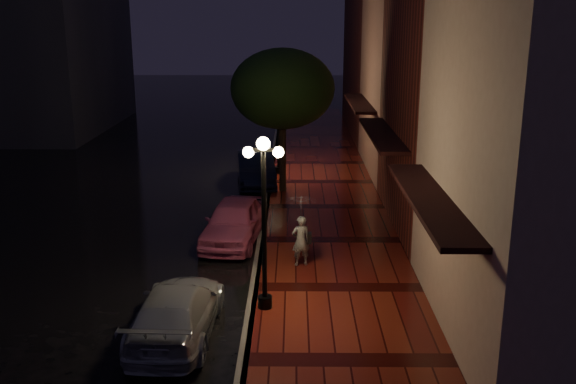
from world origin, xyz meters
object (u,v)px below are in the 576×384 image
(streetlamp_far, at_px, (278,120))
(pink_car, at_px, (234,221))
(streetlamp_near, at_px, (264,214))
(navy_car, at_px, (256,168))
(woman_with_umbrella, at_px, (301,220))
(parking_meter, at_px, (266,217))
(street_tree, at_px, (283,91))
(silver_car, at_px, (177,311))

(streetlamp_far, relative_size, pink_car, 1.04)
(streetlamp_near, xyz_separation_m, navy_car, (-0.95, 12.54, -1.88))
(streetlamp_near, distance_m, navy_car, 12.72)
(streetlamp_far, height_order, woman_with_umbrella, streetlamp_far)
(streetlamp_far, xyz_separation_m, parking_meter, (-0.20, -8.89, -1.72))
(street_tree, bearing_deg, streetlamp_near, -91.35)
(streetlamp_near, xyz_separation_m, pink_car, (-1.23, 5.19, -1.89))
(navy_car, bearing_deg, parking_meter, -90.99)
(streetlamp_near, xyz_separation_m, parking_meter, (-0.20, 5.11, -1.72))
(streetlamp_near, bearing_deg, woman_with_umbrella, 72.00)
(navy_car, height_order, parking_meter, navy_car)
(silver_car, bearing_deg, navy_car, -92.39)
(navy_car, relative_size, silver_car, 1.00)
(silver_car, xyz_separation_m, woman_with_umbrella, (2.89, 4.05, 0.90))
(streetlamp_far, distance_m, navy_car, 2.56)
(pink_car, bearing_deg, navy_car, 95.17)
(pink_car, distance_m, silver_car, 6.45)
(streetlamp_far, height_order, silver_car, streetlamp_far)
(pink_car, xyz_separation_m, silver_car, (-0.74, -6.41, -0.08))
(parking_meter, bearing_deg, streetlamp_near, -104.05)
(pink_car, xyz_separation_m, woman_with_umbrella, (2.15, -2.36, 0.82))
(streetlamp_near, distance_m, woman_with_umbrella, 3.17)
(streetlamp_near, distance_m, street_tree, 11.12)
(navy_car, distance_m, silver_car, 13.80)
(navy_car, bearing_deg, streetlamp_far, 50.14)
(streetlamp_far, xyz_separation_m, pink_car, (-1.23, -8.81, -1.89))
(navy_car, distance_m, parking_meter, 7.48)
(streetlamp_far, height_order, navy_car, streetlamp_far)
(street_tree, relative_size, woman_with_umbrella, 2.78)
(street_tree, xyz_separation_m, navy_car, (-1.21, 1.55, -3.53))
(silver_car, distance_m, parking_meter, 6.57)
(pink_car, height_order, silver_car, pink_car)
(silver_car, bearing_deg, pink_car, -94.77)
(navy_car, bearing_deg, silver_car, -100.99)
(silver_car, height_order, woman_with_umbrella, woman_with_umbrella)
(street_tree, bearing_deg, silver_car, -100.35)
(pink_car, height_order, navy_car, navy_car)
(streetlamp_near, height_order, streetlamp_far, same)
(street_tree, bearing_deg, woman_with_umbrella, -85.36)
(streetlamp_far, bearing_deg, navy_car, -123.11)
(streetlamp_near, bearing_deg, navy_car, 94.33)
(pink_car, bearing_deg, street_tree, 82.96)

